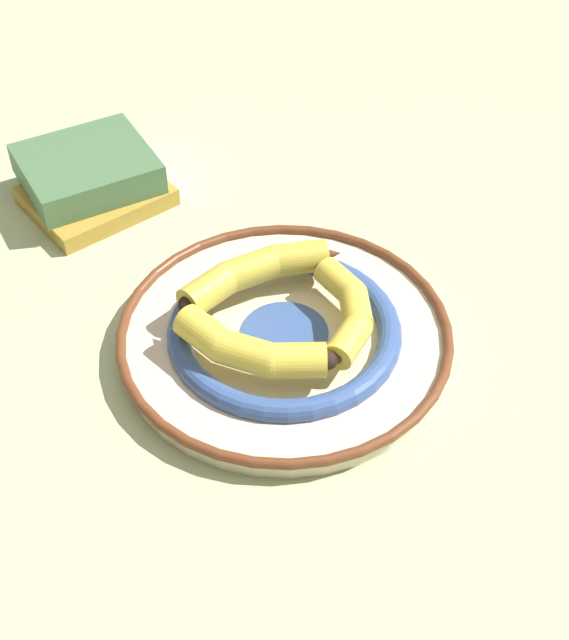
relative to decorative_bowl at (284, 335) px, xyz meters
The scene contains 6 objects.
ground_plane 0.05m from the decorative_bowl, 51.90° to the right, with size 2.80×2.80×0.00m, color #B2C693.
decorative_bowl is the anchor object (origin of this frame).
banana_a 0.08m from the decorative_bowl, 166.27° to the left, with size 0.06×0.18×0.04m.
banana_b 0.07m from the decorative_bowl, 70.96° to the right, with size 0.15×0.09×0.03m.
banana_c 0.08m from the decorative_bowl, 47.17° to the left, with size 0.16×0.15×0.04m.
book_stack 0.36m from the decorative_bowl, 63.40° to the left, with size 0.22×0.22×0.06m.
Camera 1 is at (-0.66, -0.20, 0.70)m, focal length 50.00 mm.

